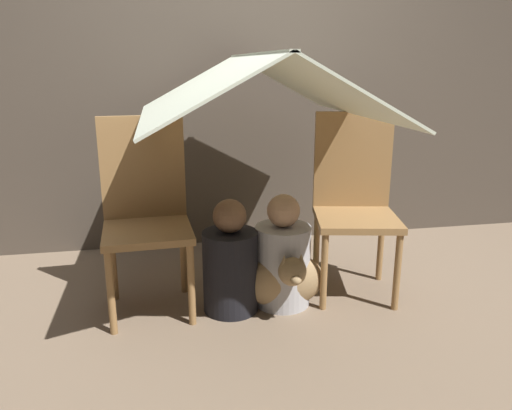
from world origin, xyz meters
The scene contains 9 objects.
ground_plane centered at (0.00, 0.00, 0.00)m, with size 8.80×8.80×0.00m, color #7A6651.
wall_back centered at (0.00, 1.24, 1.25)m, with size 7.00×0.05×2.50m.
chair_left centered at (-0.56, 0.32, 0.54)m, with size 0.46×0.46×1.00m.
chair_right centered at (0.57, 0.32, 0.54)m, with size 0.51×0.51×1.00m.
sheet_canopy centered at (0.00, 0.23, 1.15)m, with size 1.12×1.42×0.31m.
person_front centered at (-0.15, 0.17, 0.25)m, with size 0.29×0.29×0.60m.
person_second centered at (0.14, 0.19, 0.25)m, with size 0.29×0.29×0.61m.
dog centered at (0.14, 0.13, 0.17)m, with size 0.43×0.36×0.36m.
floor_cushion centered at (0.21, 0.51, 0.05)m, with size 0.37×0.30×0.10m.
Camera 1 is at (-0.46, -2.20, 1.26)m, focal length 35.00 mm.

